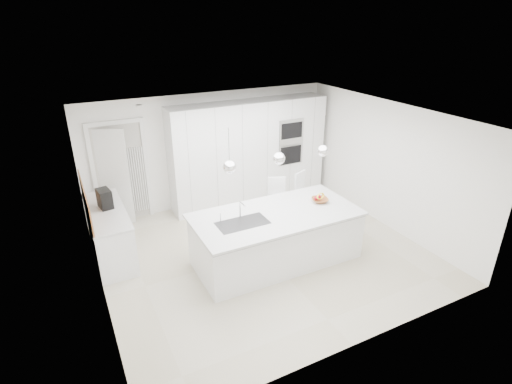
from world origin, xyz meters
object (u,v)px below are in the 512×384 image
island_base (277,239)px  fruit_bowl (320,200)px  bar_stool_left (280,206)px  espresso_machine (105,199)px  bar_stool_right (303,200)px

island_base → fruit_bowl: (0.93, 0.09, 0.51)m
island_base → bar_stool_left: size_ratio=2.55×
espresso_machine → bar_stool_left: (3.10, -0.72, -0.52)m
bar_stool_left → bar_stool_right: bar_stool_left is taller
island_base → fruit_bowl: bearing=5.5°
espresso_machine → bar_stool_left: bearing=-22.4°
fruit_bowl → espresso_machine: espresso_machine is taller
island_base → espresso_machine: espresso_machine is taller
espresso_machine → island_base: bearing=-41.9°
fruit_bowl → bar_stool_right: size_ratio=0.27×
island_base → bar_stool_right: (1.14, 0.94, 0.11)m
espresso_machine → bar_stool_right: 3.77m
fruit_bowl → bar_stool_left: bearing=114.1°
fruit_bowl → bar_stool_left: bar_stool_left is taller
bar_stool_right → fruit_bowl: bearing=-128.1°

